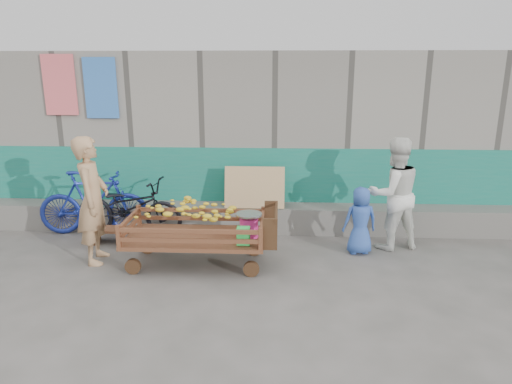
{
  "coord_description": "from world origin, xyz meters",
  "views": [
    {
      "loc": [
        0.69,
        -5.12,
        2.73
      ],
      "look_at": [
        0.38,
        1.2,
        1.0
      ],
      "focal_mm": 32.0,
      "sensor_mm": 36.0,
      "label": 1
    }
  ],
  "objects_px": {
    "child": "(360,221)",
    "bicycle_dark": "(129,207)",
    "banana_cart": "(193,224)",
    "bench": "(120,232)",
    "woman": "(394,194)",
    "bicycle_blue": "(94,203)",
    "vendor_man": "(93,200)"
  },
  "relations": [
    {
      "from": "child",
      "to": "bicycle_dark",
      "type": "distance_m",
      "value": 3.76
    },
    {
      "from": "child",
      "to": "banana_cart",
      "type": "bearing_deg",
      "value": 4.17
    },
    {
      "from": "banana_cart",
      "to": "bench",
      "type": "relative_size",
      "value": 2.14
    },
    {
      "from": "woman",
      "to": "bicycle_blue",
      "type": "height_order",
      "value": "woman"
    },
    {
      "from": "woman",
      "to": "child",
      "type": "relative_size",
      "value": 1.68
    },
    {
      "from": "child",
      "to": "bicycle_dark",
      "type": "relative_size",
      "value": 0.56
    },
    {
      "from": "banana_cart",
      "to": "bench",
      "type": "xyz_separation_m",
      "value": [
        -1.34,
        0.76,
        -0.43
      ]
    },
    {
      "from": "child",
      "to": "bicycle_dark",
      "type": "xyz_separation_m",
      "value": [
        -3.72,
        0.6,
        -0.03
      ]
    },
    {
      "from": "vendor_man",
      "to": "child",
      "type": "distance_m",
      "value": 3.91
    },
    {
      "from": "bench",
      "to": "child",
      "type": "relative_size",
      "value": 0.96
    },
    {
      "from": "bench",
      "to": "woman",
      "type": "bearing_deg",
      "value": 0.65
    },
    {
      "from": "woman",
      "to": "bicycle_blue",
      "type": "distance_m",
      "value": 4.88
    },
    {
      "from": "woman",
      "to": "vendor_man",
      "type": "bearing_deg",
      "value": -5.22
    },
    {
      "from": "banana_cart",
      "to": "vendor_man",
      "type": "height_order",
      "value": "vendor_man"
    },
    {
      "from": "banana_cart",
      "to": "woman",
      "type": "distance_m",
      "value": 3.08
    },
    {
      "from": "vendor_man",
      "to": "bench",
      "type": "bearing_deg",
      "value": -15.22
    },
    {
      "from": "vendor_man",
      "to": "child",
      "type": "relative_size",
      "value": 1.77
    },
    {
      "from": "child",
      "to": "bicycle_blue",
      "type": "bearing_deg",
      "value": -16.8
    },
    {
      "from": "woman",
      "to": "bicycle_dark",
      "type": "bearing_deg",
      "value": -19.39
    },
    {
      "from": "banana_cart",
      "to": "bicycle_blue",
      "type": "xyz_separation_m",
      "value": [
        -1.89,
        1.17,
        -0.07
      ]
    },
    {
      "from": "bicycle_dark",
      "to": "child",
      "type": "bearing_deg",
      "value": -90.96
    },
    {
      "from": "bench",
      "to": "bicycle_dark",
      "type": "xyz_separation_m",
      "value": [
        0.05,
        0.39,
        0.3
      ]
    },
    {
      "from": "banana_cart",
      "to": "bicycle_blue",
      "type": "height_order",
      "value": "bicycle_blue"
    },
    {
      "from": "bicycle_blue",
      "to": "child",
      "type": "bearing_deg",
      "value": -104.15
    },
    {
      "from": "vendor_man",
      "to": "bicycle_dark",
      "type": "distance_m",
      "value": 1.17
    },
    {
      "from": "banana_cart",
      "to": "bicycle_dark",
      "type": "distance_m",
      "value": 1.73
    },
    {
      "from": "bicycle_dark",
      "to": "banana_cart",
      "type": "bearing_deg",
      "value": -123.56
    },
    {
      "from": "vendor_man",
      "to": "bicycle_dark",
      "type": "relative_size",
      "value": 0.99
    },
    {
      "from": "banana_cart",
      "to": "child",
      "type": "height_order",
      "value": "child"
    },
    {
      "from": "child",
      "to": "bench",
      "type": "bearing_deg",
      "value": -11.73
    },
    {
      "from": "bench",
      "to": "vendor_man",
      "type": "bearing_deg",
      "value": -97.47
    },
    {
      "from": "woman",
      "to": "bicycle_blue",
      "type": "relative_size",
      "value": 0.96
    }
  ]
}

